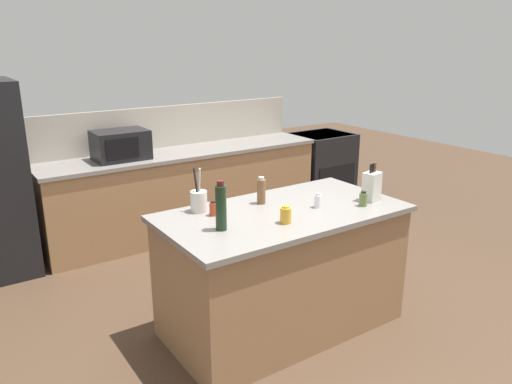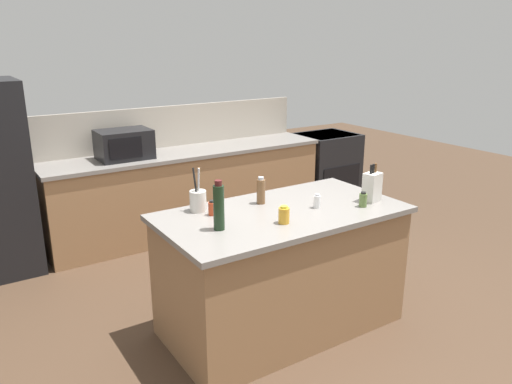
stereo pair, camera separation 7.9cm
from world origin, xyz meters
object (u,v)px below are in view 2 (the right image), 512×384
microwave (124,144)px  pepper_grinder (261,191)px  range_oven (326,167)px  spice_jar_paprika (212,208)px  wine_bottle (219,207)px  salt_shaker (317,201)px  utensil_crock (198,200)px  spice_jar_oregano (363,200)px  knife_block (372,187)px  honey_jar (284,215)px

microwave → pepper_grinder: 2.01m
range_oven → microwave: (-2.72, 0.00, 0.62)m
range_oven → spice_jar_paprika: bearing=-144.2°
microwave → wine_bottle: wine_bottle is taller
salt_shaker → wine_bottle: bearing=179.2°
range_oven → wine_bottle: wine_bottle is taller
spice_jar_paprika → utensil_crock: bearing=108.1°
pepper_grinder → microwave: bearing=100.7°
utensil_crock → spice_jar_oregano: 1.21m
microwave → utensil_crock: utensil_crock is taller
pepper_grinder → wine_bottle: bearing=-150.2°
knife_block → honey_jar: (-0.84, -0.02, -0.06)m
microwave → spice_jar_oregano: bearing=-68.6°
honey_jar → pepper_grinder: bearing=76.8°
knife_block → range_oven: bearing=42.8°
spice_jar_paprika → honey_jar: (0.33, -0.40, 0.01)m
knife_block → pepper_grinder: (-0.74, 0.41, -0.02)m
range_oven → pepper_grinder: (-2.35, -1.97, 0.57)m
utensil_crock → wine_bottle: wine_bottle is taller
microwave → salt_shaker: (0.66, -2.28, -0.10)m
salt_shaker → knife_block: bearing=-12.6°
utensil_crock → honey_jar: size_ratio=2.62×
range_oven → spice_jar_oregano: 3.06m
pepper_grinder → honey_jar: 0.45m
range_oven → salt_shaker: size_ratio=8.52×
utensil_crock → salt_shaker: size_ratio=2.97×
spice_jar_oregano → utensil_crock: bearing=151.6°
wine_bottle → spice_jar_oregano: 1.13m
microwave → salt_shaker: 2.38m
utensil_crock → salt_shaker: utensil_crock is taller
microwave → honey_jar: bearing=-83.6°
microwave → knife_block: bearing=-65.1°
knife_block → utensil_crock: (-1.21, 0.51, -0.03)m
microwave → salt_shaker: bearing=-73.9°
range_oven → spice_jar_oregano: size_ratio=8.10×
range_oven → microwave: microwave is taller
microwave → salt_shaker: microwave is taller
salt_shaker → spice_jar_paprika: bearing=158.7°
microwave → pepper_grinder: microwave is taller
honey_jar → wine_bottle: size_ratio=0.37×
pepper_grinder → spice_jar_paprika: bearing=-176.0°
utensil_crock → knife_block: bearing=-22.9°
range_oven → honey_jar: size_ratio=7.53×
range_oven → honey_jar: 3.47m
wine_bottle → knife_block: bearing=-5.1°
knife_block → utensil_crock: size_ratio=0.91×
range_oven → utensil_crock: bearing=-146.4°
range_oven → spice_jar_paprika: 3.46m
microwave → knife_block: (1.11, -2.38, -0.04)m
spice_jar_paprika → honey_jar: size_ratio=0.88×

